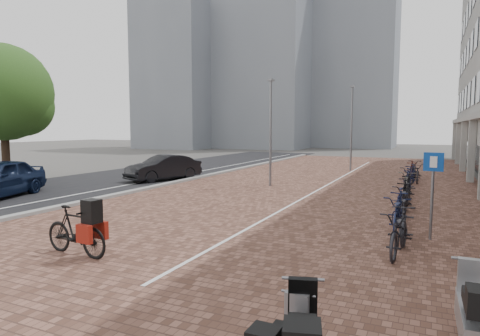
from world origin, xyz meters
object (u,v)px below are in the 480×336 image
car_dark (164,168)px  scooter_front (475,314)px  parking_sign (433,183)px  hero_bike (76,230)px

car_dark → scooter_front: size_ratio=2.58×
car_dark → parking_sign: size_ratio=1.86×
car_dark → parking_sign: parking_sign is taller
hero_bike → scooter_front: size_ratio=1.18×
car_dark → hero_bike: car_dark is taller
car_dark → parking_sign: 15.35m
scooter_front → hero_bike: bearing=172.0°
car_dark → hero_bike: 13.61m
parking_sign → hero_bike: bearing=-136.8°
hero_bike → scooter_front: 7.84m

